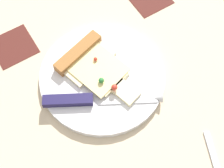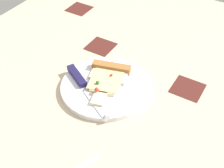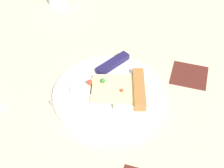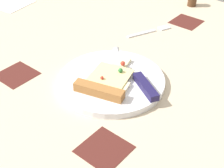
# 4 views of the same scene
# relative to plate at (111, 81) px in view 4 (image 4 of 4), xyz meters

# --- Properties ---
(ground_plane) EXTENTS (1.38, 1.38, 0.03)m
(ground_plane) POSITION_rel_plate_xyz_m (-0.10, -0.03, -0.02)
(ground_plane) COLOR #C6B293
(ground_plane) RESTS_ON ground
(plate) EXTENTS (0.27, 0.27, 0.02)m
(plate) POSITION_rel_plate_xyz_m (0.00, 0.00, 0.00)
(plate) COLOR silver
(plate) RESTS_ON ground_plane
(pizza_slice) EXTENTS (0.14, 0.19, 0.03)m
(pizza_slice) POSITION_rel_plate_xyz_m (0.01, -0.02, 0.02)
(pizza_slice) COLOR beige
(pizza_slice) RESTS_ON plate
(knife) EXTENTS (0.22, 0.14, 0.02)m
(knife) POSITION_rel_plate_xyz_m (0.05, 0.04, 0.01)
(knife) COLOR silver
(knife) RESTS_ON plate
(fork) EXTENTS (0.08, 0.15, 0.01)m
(fork) POSITION_rel_plate_xyz_m (-0.08, 0.29, -0.00)
(fork) COLOR silver
(fork) RESTS_ON ground_plane
(napkin) EXTENTS (0.15, 0.15, 0.00)m
(napkin) POSITION_rel_plate_xyz_m (-0.60, 0.14, -0.01)
(napkin) COLOR white
(napkin) RESTS_ON ground_plane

